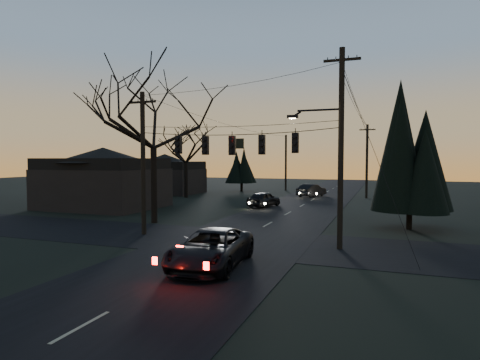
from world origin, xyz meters
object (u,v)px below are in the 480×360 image
(evergreen_right, at_px, (411,154))
(sedan_oncoming_b, at_px, (312,190))
(sedan_oncoming_a, at_px, (264,199))
(utility_pole_right, at_px, (340,249))
(suv_near, at_px, (211,249))
(bare_tree_left, at_px, (153,118))
(utility_pole_far_l, at_px, (286,190))
(utility_pole_far_r, at_px, (366,198))
(utility_pole_left, at_px, (144,234))

(evergreen_right, xyz_separation_m, sedan_oncoming_b, (-9.88, 20.27, -4.08))
(evergreen_right, xyz_separation_m, sedan_oncoming_a, (-12.28, 8.27, -4.10))
(utility_pole_right, relative_size, suv_near, 1.81)
(bare_tree_left, xyz_separation_m, suv_near, (8.63, -9.31, -6.66))
(utility_pole_right, bearing_deg, utility_pole_far_l, 107.72)
(utility_pole_far_l, bearing_deg, sedan_oncoming_b, -57.86)
(evergreen_right, relative_size, suv_near, 1.53)
(utility_pole_far_r, height_order, suv_near, utility_pole_far_r)
(utility_pole_left, distance_m, evergreen_right, 17.50)
(utility_pole_left, height_order, suv_near, utility_pole_left)
(suv_near, xyz_separation_m, sedan_oncoming_b, (-1.60, 32.98, -0.02))
(bare_tree_left, distance_m, evergreen_right, 17.44)
(evergreen_right, bearing_deg, utility_pole_far_r, 99.88)
(utility_pole_far_r, bearing_deg, sedan_oncoming_a, -125.33)
(utility_pole_far_l, height_order, sedan_oncoming_a, utility_pole_far_l)
(utility_pole_left, bearing_deg, utility_pole_far_r, 67.67)
(utility_pole_left, bearing_deg, suv_near, -37.70)
(bare_tree_left, bearing_deg, sedan_oncoming_b, 73.45)
(sedan_oncoming_a, bearing_deg, sedan_oncoming_b, -89.33)
(utility_pole_left, bearing_deg, utility_pole_right, 0.00)
(utility_pole_far_r, distance_m, sedan_oncoming_a, 15.06)
(utility_pole_far_l, relative_size, bare_tree_left, 0.75)
(utility_pole_right, relative_size, utility_pole_far_r, 1.18)
(suv_near, bearing_deg, utility_pole_far_l, 94.75)
(utility_pole_left, relative_size, evergreen_right, 1.00)
(evergreen_right, height_order, sedan_oncoming_a, evergreen_right)
(utility_pole_left, distance_m, utility_pole_far_r, 30.27)
(utility_pole_right, relative_size, evergreen_right, 1.18)
(sedan_oncoming_b, bearing_deg, utility_pole_far_r, -156.57)
(sedan_oncoming_b, bearing_deg, sedan_oncoming_a, 99.62)
(suv_near, bearing_deg, sedan_oncoming_a, 96.19)
(utility_pole_right, distance_m, bare_tree_left, 15.79)
(bare_tree_left, relative_size, suv_near, 1.92)
(utility_pole_left, bearing_deg, bare_tree_left, 114.30)
(utility_pole_right, xyz_separation_m, evergreen_right, (3.58, 7.46, 4.82))
(sedan_oncoming_b, bearing_deg, utility_pole_far_l, -36.93)
(utility_pole_far_r, xyz_separation_m, sedan_oncoming_a, (-8.70, -12.28, 0.72))
(utility_pole_right, distance_m, suv_near, 7.09)
(utility_pole_far_r, relative_size, sedan_oncoming_b, 1.88)
(sedan_oncoming_a, height_order, sedan_oncoming_b, sedan_oncoming_b)
(utility_pole_right, bearing_deg, evergreen_right, 64.36)
(utility_pole_right, height_order, sedan_oncoming_a, utility_pole_right)
(utility_pole_right, xyz_separation_m, bare_tree_left, (-13.33, 4.06, 7.43))
(evergreen_right, bearing_deg, utility_pole_left, -153.68)
(utility_pole_left, bearing_deg, sedan_oncoming_b, 79.38)
(sedan_oncoming_a, distance_m, sedan_oncoming_b, 12.24)
(suv_near, bearing_deg, utility_pole_left, 137.70)
(utility_pole_far_l, xyz_separation_m, suv_near, (6.80, -41.25, 0.77))
(bare_tree_left, bearing_deg, utility_pole_far_r, 60.89)
(utility_pole_far_l, relative_size, evergreen_right, 0.95)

